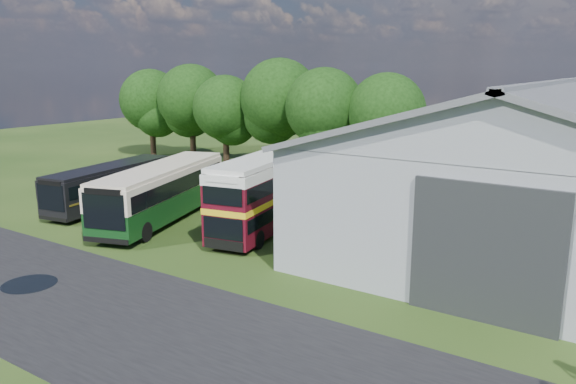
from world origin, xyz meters
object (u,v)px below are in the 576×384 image
Objects in this scene: storage_shed at (550,160)px; bus_green_single at (162,191)px; bus_dark_single at (111,185)px; bus_maroon_double at (266,193)px.

storage_shed reaches higher than bus_green_single.
bus_maroon_double is at bearing -2.89° from bus_dark_single.
storage_shed is 14.92m from bus_maroon_double.
bus_green_single is at bearing -14.34° from bus_dark_single.
storage_shed is at bearing 6.71° from bus_green_single.
storage_shed is 21.31m from bus_green_single.
bus_dark_single is (-5.11, 0.43, -0.27)m from bus_green_single.
bus_dark_single is at bearing 176.11° from bus_maroon_double.
bus_green_single is 1.20× the size of bus_maroon_double.
bus_maroon_double is at bearing -1.98° from bus_green_single.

